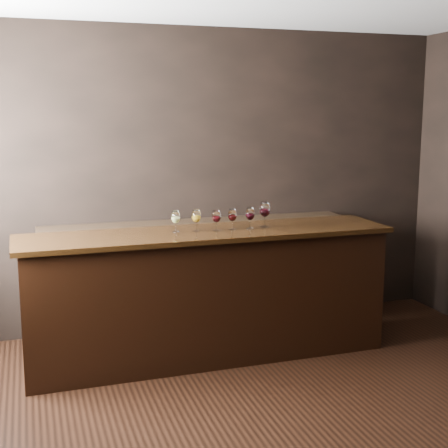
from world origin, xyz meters
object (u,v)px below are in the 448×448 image
object	(u,v)px
glass_white	(176,218)
glass_red_a	(216,217)
glass_red_c	(250,214)
glass_red_b	(232,215)
back_bar_shelf	(198,276)
glass_red_d	(265,210)
bar_counter	(208,297)
glass_amber	(196,217)

from	to	relation	value
glass_white	glass_red_a	size ratio (longest dim) A/B	1.02
glass_red_a	glass_white	bearing A→B (deg)	171.96
glass_red_c	glass_red_b	bearing A→B (deg)	176.89
glass_red_a	glass_red_c	distance (m)	0.29
glass_red_b	glass_red_c	xyz separation A→B (m)	(0.15, -0.01, 0.00)
glass_white	glass_red_b	size ratio (longest dim) A/B	1.00
back_bar_shelf	glass_red_b	xyz separation A→B (m)	(0.11, -0.67, 0.67)
back_bar_shelf	glass_white	xyz separation A→B (m)	(-0.36, -0.63, 0.67)
glass_white	glass_red_a	bearing A→B (deg)	-8.04
glass_red_d	back_bar_shelf	bearing A→B (deg)	122.80
glass_red_a	glass_red_d	size ratio (longest dim) A/B	0.80
glass_red_a	glass_red_d	distance (m)	0.44
glass_red_c	glass_red_d	xyz separation A→B (m)	(0.15, 0.04, 0.02)
glass_red_a	glass_red_b	size ratio (longest dim) A/B	0.98
glass_red_b	glass_red_d	size ratio (longest dim) A/B	0.82
bar_counter	glass_red_a	bearing A→B (deg)	-7.48
glass_red_a	bar_counter	bearing A→B (deg)	173.44
glass_red_d	glass_red_a	bearing A→B (deg)	-174.37
glass_white	glass_amber	xyz separation A→B (m)	(0.17, -0.02, 0.00)
glass_red_a	glass_red_d	xyz separation A→B (m)	(0.44, 0.04, 0.03)
bar_counter	glass_red_c	bearing A→B (deg)	-2.35
bar_counter	glass_red_c	xyz separation A→B (m)	(0.37, -0.01, 0.68)
glass_red_d	bar_counter	bearing A→B (deg)	-176.14
glass_amber	glass_red_c	world-z (taller)	same
back_bar_shelf	glass_white	bearing A→B (deg)	-119.42
glass_red_c	back_bar_shelf	bearing A→B (deg)	111.13
glass_red_a	glass_red_b	xyz separation A→B (m)	(0.14, 0.01, 0.00)
glass_white	back_bar_shelf	bearing A→B (deg)	60.58
glass_white	glass_red_a	world-z (taller)	glass_white
glass_red_b	glass_red_c	size ratio (longest dim) A/B	0.97
bar_counter	glass_amber	world-z (taller)	glass_amber
glass_white	glass_red_b	world-z (taller)	same
bar_counter	glass_red_c	distance (m)	0.77
glass_red_a	glass_red_b	distance (m)	0.14
glass_amber	back_bar_shelf	bearing A→B (deg)	73.68
back_bar_shelf	glass_amber	bearing A→B (deg)	-106.32
back_bar_shelf	glass_red_d	size ratio (longest dim) A/B	13.42
glass_white	glass_red_b	bearing A→B (deg)	-4.72
glass_amber	glass_red_b	xyz separation A→B (m)	(0.30, -0.02, -0.00)
bar_counter	glass_red_c	world-z (taller)	glass_red_c
back_bar_shelf	glass_white	world-z (taller)	glass_white
back_bar_shelf	glass_red_a	size ratio (longest dim) A/B	16.81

